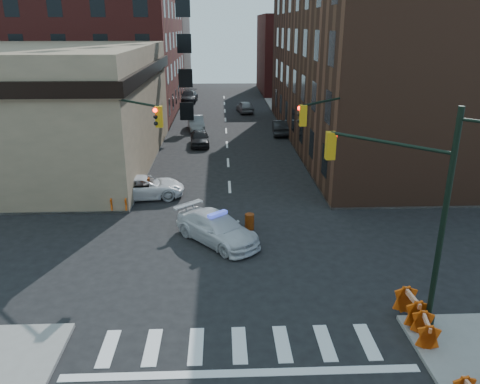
{
  "coord_description": "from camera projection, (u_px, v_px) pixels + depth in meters",
  "views": [
    {
      "loc": [
        -0.53,
        -20.26,
        10.48
      ],
      "look_at": [
        0.42,
        2.81,
        2.2
      ],
      "focal_mm": 35.0,
      "sensor_mm": 36.0,
      "label": 1
    }
  ],
  "objects": [
    {
      "name": "ground",
      "position": [
        234.0,
        254.0,
        22.61
      ],
      "size": [
        140.0,
        140.0,
        0.0
      ],
      "primitive_type": "plane",
      "color": "black",
      "rests_on": "ground"
    },
    {
      "name": "barricade_nw_a",
      "position": [
        120.0,
        203.0,
        27.52
      ],
      "size": [
        1.15,
        0.6,
        0.85
      ],
      "primitive_type": null,
      "rotation": [
        0.0,
        0.0,
        -0.03
      ],
      "color": "#D26609",
      "rests_on": "sidewalk_nw"
    },
    {
      "name": "barricade_se_b",
      "position": [
        425.0,
        330.0,
        16.08
      ],
      "size": [
        0.77,
        1.24,
        0.86
      ],
      "primitive_type": null,
      "rotation": [
        0.0,
        0.0,
        1.39
      ],
      "color": "#D6460A",
      "rests_on": "sidewalk_se"
    },
    {
      "name": "police_car",
      "position": [
        217.0,
        228.0,
        23.72
      ],
      "size": [
        4.89,
        5.21,
        1.48
      ],
      "primitive_type": "imported",
      "rotation": [
        0.0,
        0.0,
        0.71
      ],
      "color": "silver",
      "rests_on": "ground"
    },
    {
      "name": "sidewalk_nw",
      "position": [
        21.0,
        123.0,
        52.49
      ],
      "size": [
        34.0,
        54.5,
        0.15
      ],
      "primitive_type": "cube",
      "color": "gray",
      "rests_on": "ground"
    },
    {
      "name": "pickup",
      "position": [
        144.0,
        187.0,
        29.84
      ],
      "size": [
        5.35,
        3.02,
        1.41
      ],
      "primitive_type": "imported",
      "rotation": [
        0.0,
        0.0,
        1.71
      ],
      "color": "white",
      "rests_on": "ground"
    },
    {
      "name": "filler_nw",
      "position": [
        127.0,
        40.0,
        77.6
      ],
      "size": [
        20.0,
        18.0,
        16.0
      ],
      "primitive_type": "cube",
      "color": "brown",
      "rests_on": "ground"
    },
    {
      "name": "pedestrian_b",
      "position": [
        87.0,
        194.0,
        27.57
      ],
      "size": [
        0.88,
        0.69,
        1.77
      ],
      "primitive_type": "imported",
      "rotation": [
        0.0,
        0.0,
        0.03
      ],
      "color": "black",
      "rests_on": "sidewalk_nw"
    },
    {
      "name": "barrel_bank",
      "position": [
        145.0,
        186.0,
        30.34
      ],
      "size": [
        0.72,
        0.72,
        1.15
      ],
      "primitive_type": "cylinder",
      "rotation": [
        0.0,
        0.0,
        0.13
      ],
      "color": "orange",
      "rests_on": "ground"
    },
    {
      "name": "signal_pole_se",
      "position": [
        413.0,
        205.0,
        16.09
      ],
      "size": [
        5.4,
        5.27,
        8.0
      ],
      "rotation": [
        0.0,
        0.0,
        2.36
      ],
      "color": "black",
      "rests_on": "sidewalk_se"
    },
    {
      "name": "filler_ne",
      "position": [
        310.0,
        54.0,
        75.67
      ],
      "size": [
        16.0,
        16.0,
        12.0
      ],
      "primitive_type": "cube",
      "color": "#5A1E1C",
      "rests_on": "ground"
    },
    {
      "name": "pedestrian_a",
      "position": [
        94.0,
        185.0,
        28.8
      ],
      "size": [
        0.86,
        0.74,
        1.98
      ],
      "primitive_type": "imported",
      "rotation": [
        0.0,
        0.0,
        -0.44
      ],
      "color": "black",
      "rests_on": "sidewalk_nw"
    },
    {
      "name": "sidewalk_ne",
      "position": [
        423.0,
        120.0,
        54.28
      ],
      "size": [
        34.0,
        54.5,
        0.15
      ],
      "primitive_type": "cube",
      "color": "gray",
      "rests_on": "ground"
    },
    {
      "name": "barrel_road",
      "position": [
        249.0,
        222.0,
        25.23
      ],
      "size": [
        0.54,
        0.54,
        0.89
      ],
      "primitive_type": "cylinder",
      "rotation": [
        0.0,
        0.0,
        -0.09
      ],
      "color": "#EF4B0B",
      "rests_on": "ground"
    },
    {
      "name": "apartment_block",
      "position": [
        68.0,
        11.0,
        55.46
      ],
      "size": [
        25.0,
        25.0,
        24.0
      ],
      "primitive_type": "cube",
      "color": "#5A1E1C",
      "rests_on": "ground"
    },
    {
      "name": "parked_car_wdeep",
      "position": [
        189.0,
        97.0,
        66.51
      ],
      "size": [
        2.56,
        5.78,
        1.65
      ],
      "primitive_type": "imported",
      "rotation": [
        0.0,
        0.0,
        -0.04
      ],
      "color": "black",
      "rests_on": "ground"
    },
    {
      "name": "tree_ne_far",
      "position": [
        290.0,
        89.0,
        53.7
      ],
      "size": [
        3.0,
        3.0,
        4.85
      ],
      "color": "black",
      "rests_on": "sidewalk_ne"
    },
    {
      "name": "pedestrian_c",
      "position": [
        63.0,
        194.0,
        27.51
      ],
      "size": [
        1.07,
        1.05,
        1.81
      ],
      "primitive_type": "imported",
      "rotation": [
        0.0,
        0.0,
        0.75
      ],
      "color": "#202831",
      "rests_on": "sidewalk_nw"
    },
    {
      "name": "tree_ne_near",
      "position": [
        302.0,
        100.0,
        46.17
      ],
      "size": [
        3.0,
        3.0,
        4.85
      ],
      "color": "black",
      "rests_on": "sidewalk_ne"
    },
    {
      "name": "signal_pole_ne",
      "position": [
        334.0,
        140.0,
        26.4
      ],
      "size": [
        3.67,
        3.58,
        8.0
      ],
      "rotation": [
        0.0,
        0.0,
        -2.36
      ],
      "color": "black",
      "rests_on": "sidewalk_ne"
    },
    {
      "name": "signal_pole_nw",
      "position": [
        125.0,
        142.0,
        25.94
      ],
      "size": [
        3.58,
        3.67,
        8.0
      ],
      "rotation": [
        0.0,
        0.0,
        -0.79
      ],
      "color": "black",
      "rests_on": "sidewalk_nw"
    },
    {
      "name": "commercial_row_ne",
      "position": [
        371.0,
        66.0,
        41.91
      ],
      "size": [
        14.0,
        34.0,
        14.0
      ],
      "primitive_type": "cube",
      "color": "#4F2E1F",
      "rests_on": "ground"
    },
    {
      "name": "barricade_nw_b",
      "position": [
        90.0,
        197.0,
        28.24
      ],
      "size": [
        1.44,
        0.91,
        1.0
      ],
      "primitive_type": null,
      "rotation": [
        0.0,
        0.0,
        0.19
      ],
      "color": "orange",
      "rests_on": "sidewalk_nw"
    },
    {
      "name": "parked_car_efar",
      "position": [
        245.0,
        107.0,
        58.89
      ],
      "size": [
        2.27,
        4.45,
        1.45
      ],
      "primitive_type": "imported",
      "rotation": [
        0.0,
        0.0,
        3.28
      ],
      "color": "gray",
      "rests_on": "ground"
    },
    {
      "name": "parked_car_enear",
      "position": [
        281.0,
        127.0,
        47.12
      ],
      "size": [
        1.83,
        4.59,
        1.49
      ],
      "primitive_type": "imported",
      "rotation": [
        0.0,
        0.0,
        3.08
      ],
      "color": "black",
      "rests_on": "ground"
    },
    {
      "name": "parked_car_wnear",
      "position": [
        200.0,
        138.0,
        42.79
      ],
      "size": [
        1.92,
        4.25,
        1.42
      ],
      "primitive_type": "imported",
      "rotation": [
        0.0,
        0.0,
        0.06
      ],
      "color": "black",
      "rests_on": "ground"
    },
    {
      "name": "bank_building",
      "position": [
        7.0,
        107.0,
        35.95
      ],
      "size": [
        22.0,
        22.0,
        9.0
      ],
      "primitive_type": "cube",
      "color": "#968062",
      "rests_on": "ground"
    },
    {
      "name": "parked_car_wfar",
      "position": [
        196.0,
        123.0,
        49.17
      ],
      "size": [
        2.09,
        4.57,
        1.45
      ],
      "primitive_type": "imported",
      "rotation": [
        0.0,
        0.0,
        0.13
      ],
      "color": "gray",
      "rests_on": "ground"
    },
    {
      "name": "barricade_se_a",
      "position": [
        411.0,
        307.0,
        17.28
      ],
      "size": [
        0.74,
        1.37,
        1.0
      ],
      "primitive_type": null,
      "rotation": [
        0.0,
        0.0,
        1.63
      ],
      "color": "#F1470B",
      "rests_on": "sidewalk_se"
    }
  ]
}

